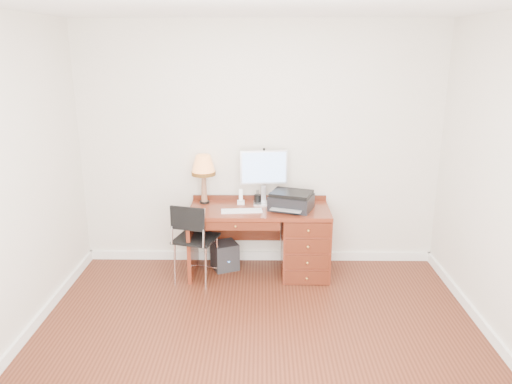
{
  "coord_description": "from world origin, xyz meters",
  "views": [
    {
      "loc": [
        0.03,
        -3.67,
        2.42
      ],
      "look_at": [
        -0.03,
        1.2,
        0.99
      ],
      "focal_mm": 35.0,
      "sensor_mm": 36.0,
      "label": 1
    }
  ],
  "objects_px": {
    "monitor": "(264,170)",
    "equipment_box": "(225,256)",
    "printer": "(291,201)",
    "leg_lamp": "(203,168)",
    "desk": "(289,237)",
    "phone": "(241,200)",
    "chair": "(195,235)"
  },
  "relations": [
    {
      "from": "leg_lamp",
      "to": "chair",
      "type": "bearing_deg",
      "value": -98.75
    },
    {
      "from": "desk",
      "to": "monitor",
      "type": "distance_m",
      "value": 0.78
    },
    {
      "from": "equipment_box",
      "to": "chair",
      "type": "bearing_deg",
      "value": -154.66
    },
    {
      "from": "printer",
      "to": "chair",
      "type": "distance_m",
      "value": 1.08
    },
    {
      "from": "equipment_box",
      "to": "monitor",
      "type": "bearing_deg",
      "value": -13.47
    },
    {
      "from": "leg_lamp",
      "to": "phone",
      "type": "xyz_separation_m",
      "value": [
        0.4,
        -0.03,
        -0.35
      ]
    },
    {
      "from": "phone",
      "to": "monitor",
      "type": "bearing_deg",
      "value": 4.62
    },
    {
      "from": "leg_lamp",
      "to": "chair",
      "type": "relative_size",
      "value": 0.62
    },
    {
      "from": "printer",
      "to": "equipment_box",
      "type": "relative_size",
      "value": 1.69
    },
    {
      "from": "printer",
      "to": "equipment_box",
      "type": "bearing_deg",
      "value": -170.43
    },
    {
      "from": "desk",
      "to": "equipment_box",
      "type": "relative_size",
      "value": 4.91
    },
    {
      "from": "printer",
      "to": "equipment_box",
      "type": "height_order",
      "value": "printer"
    },
    {
      "from": "monitor",
      "to": "leg_lamp",
      "type": "xyz_separation_m",
      "value": [
        -0.66,
        0.0,
        0.02
      ]
    },
    {
      "from": "leg_lamp",
      "to": "equipment_box",
      "type": "distance_m",
      "value": 1.02
    },
    {
      "from": "monitor",
      "to": "desk",
      "type": "bearing_deg",
      "value": -39.24
    },
    {
      "from": "equipment_box",
      "to": "desk",
      "type": "bearing_deg",
      "value": -31.27
    },
    {
      "from": "phone",
      "to": "equipment_box",
      "type": "xyz_separation_m",
      "value": [
        -0.18,
        -0.04,
        -0.65
      ]
    },
    {
      "from": "equipment_box",
      "to": "printer",
      "type": "bearing_deg",
      "value": -33.31
    },
    {
      "from": "desk",
      "to": "leg_lamp",
      "type": "bearing_deg",
      "value": 169.38
    },
    {
      "from": "monitor",
      "to": "phone",
      "type": "bearing_deg",
      "value": -178.78
    },
    {
      "from": "printer",
      "to": "equipment_box",
      "type": "distance_m",
      "value": 1.01
    },
    {
      "from": "monitor",
      "to": "chair",
      "type": "relative_size",
      "value": 0.68
    },
    {
      "from": "desk",
      "to": "printer",
      "type": "relative_size",
      "value": 2.91
    },
    {
      "from": "phone",
      "to": "equipment_box",
      "type": "bearing_deg",
      "value": -169.63
    },
    {
      "from": "leg_lamp",
      "to": "chair",
      "type": "xyz_separation_m",
      "value": [
        -0.06,
        -0.4,
        -0.62
      ]
    },
    {
      "from": "phone",
      "to": "equipment_box",
      "type": "relative_size",
      "value": 0.55
    },
    {
      "from": "desk",
      "to": "equipment_box",
      "type": "bearing_deg",
      "value": 172.3
    },
    {
      "from": "printer",
      "to": "desk",
      "type": "bearing_deg",
      "value": 140.76
    },
    {
      "from": "desk",
      "to": "printer",
      "type": "bearing_deg",
      "value": -58.55
    },
    {
      "from": "monitor",
      "to": "equipment_box",
      "type": "bearing_deg",
      "value": -176.34
    },
    {
      "from": "monitor",
      "to": "printer",
      "type": "bearing_deg",
      "value": -41.64
    },
    {
      "from": "monitor",
      "to": "equipment_box",
      "type": "relative_size",
      "value": 1.94
    }
  ]
}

